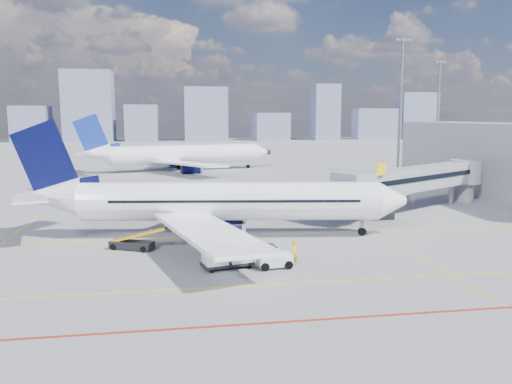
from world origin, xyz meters
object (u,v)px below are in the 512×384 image
cargo_dolly (227,253)px  ramp_worker (295,253)px  main_aircraft (213,202)px  belt_loader (133,243)px  second_aircraft (178,155)px  baggage_tug (273,257)px

cargo_dolly → ramp_worker: 4.99m
cargo_dolly → ramp_worker: cargo_dolly is taller
main_aircraft → belt_loader: main_aircraft is taller
belt_loader → ramp_worker: 13.86m
second_aircraft → baggage_tug: second_aircraft is taller
belt_loader → ramp_worker: bearing=-3.6°
ramp_worker → second_aircraft: bearing=48.9°
main_aircraft → baggage_tug: bearing=-63.0°
main_aircraft → baggage_tug: main_aircraft is taller
main_aircraft → ramp_worker: (5.29, -10.08, -2.25)m
main_aircraft → cargo_dolly: size_ratio=9.05×
belt_loader → cargo_dolly: bearing=-16.5°
baggage_tug → belt_loader: belt_loader is taller
second_aircraft → baggage_tug: bearing=-96.3°
baggage_tug → cargo_dolly: bearing=165.8°
main_aircraft → cargo_dolly: main_aircraft is taller
cargo_dolly → belt_loader: (-7.22, 6.30, -0.57)m
main_aircraft → second_aircraft: (-3.11, 56.50, -0.00)m
main_aircraft → belt_loader: (-6.92, -3.53, -2.67)m
belt_loader → ramp_worker: belt_loader is taller
main_aircraft → baggage_tug: 11.18m
main_aircraft → cargo_dolly: 10.06m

